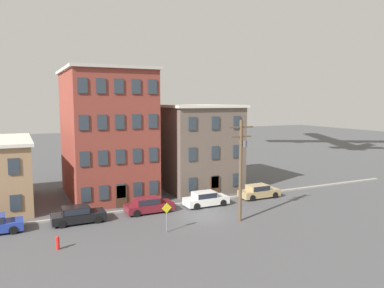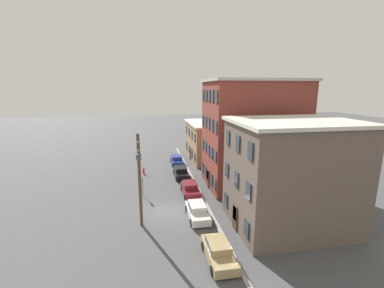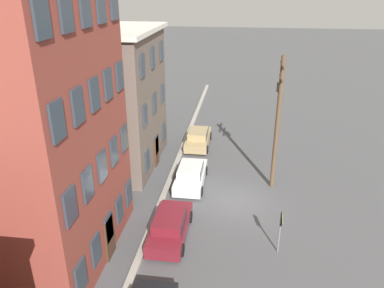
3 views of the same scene
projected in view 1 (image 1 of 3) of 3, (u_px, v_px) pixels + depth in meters
name	position (u px, v px, depth m)	size (l,w,h in m)	color
ground_plane	(205.00, 216.00, 33.59)	(200.00, 200.00, 0.00)	#4C4C4F
kerb_strip	(184.00, 203.00, 37.62)	(56.00, 0.36, 0.16)	#9E998E
apartment_midblock	(106.00, 133.00, 40.78)	(8.80, 12.03, 13.67)	brown
apartment_far	(194.00, 146.00, 44.84)	(8.62, 10.72, 9.88)	#66564C
car_black	(78.00, 214.00, 31.69)	(4.40, 1.92, 1.43)	black
car_maroon	(148.00, 205.00, 34.67)	(4.40, 1.92, 1.43)	maroon
car_white	(205.00, 198.00, 36.90)	(4.40, 1.92, 1.43)	silver
car_tan	(259.00, 191.00, 39.98)	(4.40, 1.92, 1.43)	tan
caution_sign	(167.00, 212.00, 29.33)	(0.92, 0.08, 2.43)	slate
utility_pole	(241.00, 165.00, 31.81)	(2.40, 0.44, 8.72)	brown
fire_hydrant	(58.00, 243.00, 26.03)	(0.24, 0.34, 0.96)	red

